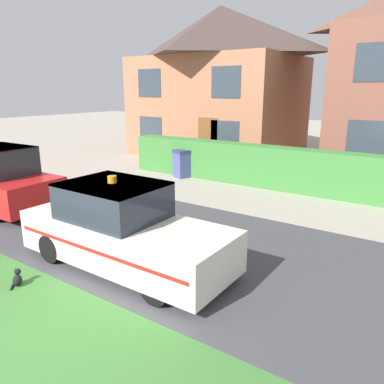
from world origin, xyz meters
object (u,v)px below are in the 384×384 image
at_px(police_car, 123,229).
at_px(cat, 17,279).
at_px(house_left, 219,81).
at_px(wheelie_bin, 183,163).

distance_m(police_car, cat, 2.00).
height_order(house_left, wheelie_bin, house_left).
relative_size(cat, house_left, 0.04).
distance_m(cat, house_left, 15.16).
distance_m(police_car, house_left, 13.87).
xyz_separation_m(police_car, house_left, (-5.31, 12.46, 2.97)).
bearing_deg(house_left, cat, -72.93).
relative_size(police_car, wheelie_bin, 4.05).
bearing_deg(cat, house_left, -32.15).
xyz_separation_m(cat, wheelie_bin, (-2.54, 8.41, 0.42)).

